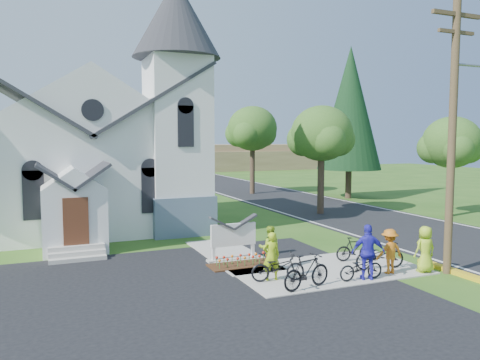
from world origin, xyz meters
name	(u,v)px	position (x,y,z in m)	size (l,w,h in m)	color
ground	(299,279)	(0.00, 0.00, 0.00)	(120.00, 120.00, 0.00)	#2E5919
parking_lot	(98,332)	(-7.00, -2.00, 0.01)	(20.00, 16.00, 0.02)	black
road	(316,206)	(10.00, 15.00, 0.01)	(8.00, 90.00, 0.02)	black
sidewalk	(328,270)	(1.50, 0.50, 0.03)	(7.00, 4.00, 0.05)	#ABA69A
church	(96,132)	(-5.48, 12.48, 5.25)	(12.35, 12.00, 13.00)	white
church_sign	(233,235)	(-1.20, 3.20, 1.03)	(2.20, 0.40, 1.70)	#ABA69A
flower_bed	(242,265)	(-1.20, 2.30, 0.04)	(2.60, 1.10, 0.07)	#341B0E
utility_pole	(454,124)	(5.36, -1.50, 5.40)	(3.45, 0.28, 10.00)	#483724
tree_road_near	(322,134)	(8.50, 12.00, 5.21)	(4.00, 4.00, 7.05)	#3D2E21
tree_road_mid	(252,129)	(9.00, 24.00, 5.78)	(4.40, 4.40, 7.80)	#3D2E21
tree_road_far	(452,143)	(15.50, 8.00, 4.63)	(3.60, 3.60, 6.30)	#3D2E21
conifer	(350,108)	(15.00, 18.00, 7.39)	(5.20, 5.20, 12.40)	#3D2E21
distant_hills	(128,157)	(3.36, 56.33, 2.17)	(61.00, 10.00, 5.60)	#7A6244
cyclist_0	(271,256)	(-1.05, 0.10, 0.89)	(0.61, 0.40, 1.67)	#9EC417
bike_0	(278,267)	(-0.90, -0.11, 0.53)	(0.64, 1.84, 0.97)	black
cyclist_1	(269,248)	(-0.54, 1.26, 0.87)	(0.80, 0.62, 1.65)	#8AB522
bike_1	(307,272)	(-0.42, -1.20, 0.62)	(0.54, 1.90, 1.14)	black
cyclist_2	(368,252)	(2.04, -1.14, 1.01)	(1.13, 0.47, 1.92)	#2B26C1
bike_2	(361,267)	(1.80, -1.09, 0.49)	(0.58, 1.67, 0.88)	black
cyclist_3	(390,251)	(3.24, -0.82, 0.86)	(1.04, 0.60, 1.61)	#C56815
bike_3	(355,249)	(3.15, 1.08, 0.53)	(0.45, 1.60, 0.96)	black
cyclist_4	(425,249)	(4.53, -1.20, 0.90)	(0.83, 0.54, 1.69)	#A6CB26
bike_4	(380,255)	(3.30, -0.22, 0.56)	(0.68, 1.95, 1.03)	black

